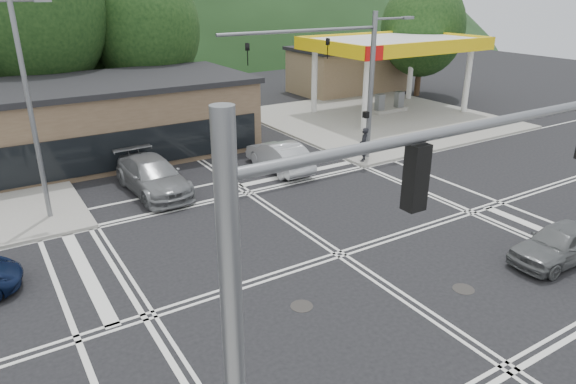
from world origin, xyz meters
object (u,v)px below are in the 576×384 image
car_queue_b (187,128)px  car_grey_center (560,243)px  car_northbound (153,176)px  car_queue_a (279,156)px  pedestrian (364,144)px

car_queue_b → car_grey_center: bearing=110.1°
car_grey_center → car_northbound: (-10.10, 14.18, 0.11)m
car_queue_a → car_queue_b: bearing=-75.8°
car_queue_a → car_northbound: (-6.77, 0.42, 0.03)m
car_grey_center → car_northbound: car_northbound is taller
car_queue_b → pedestrian: 11.62m
car_grey_center → car_queue_b: car_queue_b is taller
car_queue_b → pedestrian: bearing=130.4°
car_queue_b → pedestrian: size_ratio=2.48×
car_queue_a → car_northbound: bearing=-3.2°
car_grey_center → car_queue_a: (-3.34, 13.76, 0.08)m
car_grey_center → car_queue_a: size_ratio=0.87×
car_northbound → car_queue_b: bearing=55.3°
car_queue_b → car_northbound: (-4.76, -7.65, 0.03)m
car_queue_a → car_northbound: car_northbound is taller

